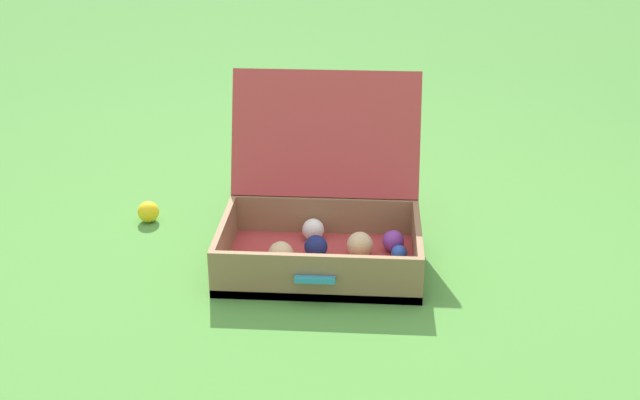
{
  "coord_description": "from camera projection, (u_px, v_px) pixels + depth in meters",
  "views": [
    {
      "loc": [
        0.15,
        -2.04,
        1.16
      ],
      "look_at": [
        0.01,
        0.06,
        0.22
      ],
      "focal_mm": 45.29,
      "sensor_mm": 36.0,
      "label": 1
    }
  ],
  "objects": [
    {
      "name": "ground_plane",
      "position": [
        314.0,
        276.0,
        2.35
      ],
      "size": [
        16.0,
        16.0,
        0.0
      ],
      "primitive_type": "plane",
      "color": "#4C8C38"
    },
    {
      "name": "open_suitcase",
      "position": [
        323.0,
        222.0,
        2.41
      ],
      "size": [
        0.59,
        0.57,
        0.51
      ],
      "color": "#B23838",
      "rests_on": "ground"
    },
    {
      "name": "stray_ball_on_grass",
      "position": [
        148.0,
        212.0,
        2.67
      ],
      "size": [
        0.07,
        0.07,
        0.07
      ],
      "primitive_type": "sphere",
      "color": "yellow",
      "rests_on": "ground"
    }
  ]
}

